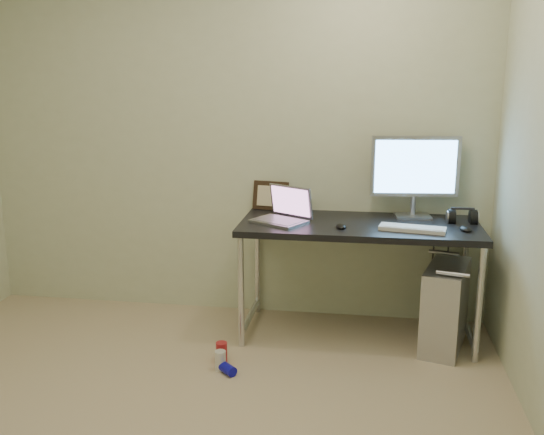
{
  "coord_description": "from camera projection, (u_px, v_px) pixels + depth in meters",
  "views": [
    {
      "loc": [
        0.91,
        -2.29,
        1.66
      ],
      "look_at": [
        0.39,
        1.07,
        0.85
      ],
      "focal_mm": 40.0,
      "sensor_mm": 36.0,
      "label": 1
    }
  ],
  "objects": [
    {
      "name": "laptop",
      "position": [
        284.0,
        213.0,
        3.82
      ],
      "size": [
        0.4,
        0.38,
        0.22
      ],
      "rotation": [
        0.0,
        0.0,
        -0.52
      ],
      "color": "#9F9FA5",
      "rests_on": "desk"
    },
    {
      "name": "tower_computer",
      "position": [
        445.0,
        307.0,
        3.72
      ],
      "size": [
        0.35,
        0.55,
        0.56
      ],
      "rotation": [
        0.0,
        0.0,
        -0.27
      ],
      "color": "#AAABAF",
      "rests_on": "ground"
    },
    {
      "name": "headphones",
      "position": [
        462.0,
        218.0,
        3.79
      ],
      "size": [
        0.18,
        0.11,
        0.12
      ],
      "rotation": [
        0.0,
        0.0,
        0.01
      ],
      "color": "black",
      "rests_on": "desk"
    },
    {
      "name": "mouse_right",
      "position": [
        466.0,
        228.0,
        3.59
      ],
      "size": [
        0.09,
        0.12,
        0.04
      ],
      "primitive_type": "ellipsoid",
      "rotation": [
        0.0,
        0.0,
        0.26
      ],
      "color": "black",
      "rests_on": "desk"
    },
    {
      "name": "can_blue",
      "position": [
        227.0,
        369.0,
        3.43
      ],
      "size": [
        0.12,
        0.12,
        0.06
      ],
      "primitive_type": "cylinder",
      "rotation": [
        1.57,
        0.0,
        0.83
      ],
      "color": "#0F0DAC",
      "rests_on": "ground"
    },
    {
      "name": "wall_back",
      "position": [
        230.0,
        135.0,
        4.11
      ],
      "size": [
        3.5,
        0.02,
        2.5
      ],
      "primitive_type": "cube",
      "color": "beige",
      "rests_on": "ground"
    },
    {
      "name": "can_white",
      "position": [
        220.0,
        360.0,
        3.47
      ],
      "size": [
        0.07,
        0.07,
        0.12
      ],
      "primitive_type": "cylinder",
      "rotation": [
        0.0,
        0.0,
        0.05
      ],
      "color": "silver",
      "rests_on": "ground"
    },
    {
      "name": "can_red",
      "position": [
        222.0,
        352.0,
        3.57
      ],
      "size": [
        0.09,
        0.09,
        0.12
      ],
      "primitive_type": "cylinder",
      "rotation": [
        0.0,
        0.0,
        0.43
      ],
      "color": "#A81C23",
      "rests_on": "ground"
    },
    {
      "name": "webcam",
      "position": [
        309.0,
        200.0,
        4.09
      ],
      "size": [
        0.04,
        0.03,
        0.11
      ],
      "rotation": [
        0.0,
        0.0,
        -0.02
      ],
      "color": "silver",
      "rests_on": "desk"
    },
    {
      "name": "cable_b",
      "position": [
        446.0,
        271.0,
        4.03
      ],
      "size": [
        0.02,
        0.11,
        0.71
      ],
      "primitive_type": "cylinder",
      "rotation": [
        0.14,
        0.0,
        0.09
      ],
      "color": "black",
      "rests_on": "ground"
    },
    {
      "name": "mouse_left",
      "position": [
        341.0,
        225.0,
        3.66
      ],
      "size": [
        0.08,
        0.11,
        0.03
      ],
      "primitive_type": "ellipsoid",
      "rotation": [
        0.0,
        0.0,
        0.13
      ],
      "color": "black",
      "rests_on": "desk"
    },
    {
      "name": "desk",
      "position": [
        359.0,
        236.0,
        3.81
      ],
      "size": [
        1.49,
        0.65,
        0.75
      ],
      "color": "black",
      "rests_on": "ground"
    },
    {
      "name": "picture_frame",
      "position": [
        271.0,
        196.0,
        4.13
      ],
      "size": [
        0.25,
        0.11,
        0.2
      ],
      "primitive_type": "cube",
      "rotation": [
        -0.21,
        0.0,
        -0.16
      ],
      "color": "black",
      "rests_on": "desk"
    },
    {
      "name": "monitor",
      "position": [
        415.0,
        170.0,
        3.87
      ],
      "size": [
        0.56,
        0.19,
        0.53
      ],
      "rotation": [
        0.0,
        0.0,
        0.11
      ],
      "color": "#9F9FA5",
      "rests_on": "desk"
    },
    {
      "name": "keyboard",
      "position": [
        412.0,
        229.0,
        3.6
      ],
      "size": [
        0.4,
        0.19,
        0.02
      ],
      "primitive_type": "cube",
      "rotation": [
        0.0,
        0.0,
        -0.18
      ],
      "color": "silver",
      "rests_on": "desk"
    },
    {
      "name": "cable_a",
      "position": [
        432.0,
        266.0,
        4.06
      ],
      "size": [
        0.01,
        0.16,
        0.69
      ],
      "primitive_type": "cylinder",
      "rotation": [
        0.21,
        0.0,
        0.0
      ],
      "color": "black",
      "rests_on": "ground"
    }
  ]
}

